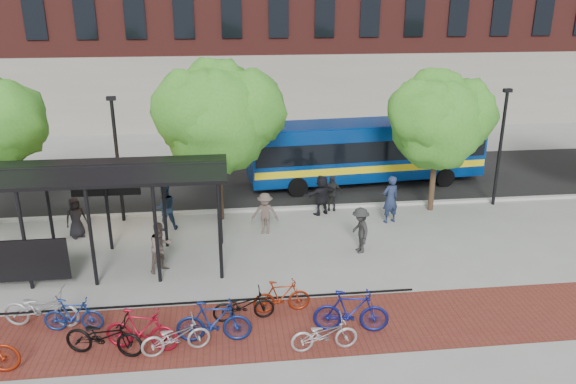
{
  "coord_description": "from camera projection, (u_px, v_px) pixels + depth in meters",
  "views": [
    {
      "loc": [
        -2.74,
        -18.47,
        8.89
      ],
      "look_at": [
        -0.38,
        1.81,
        1.6
      ],
      "focal_mm": 35.0,
      "sensor_mm": 36.0,
      "label": 1
    }
  ],
  "objects": [
    {
      "name": "bike_2",
      "position": [
        41.0,
        308.0,
        15.64
      ],
      "size": [
        2.27,
        1.12,
        1.14
      ],
      "primitive_type": "imported",
      "rotation": [
        0.0,
        0.0,
        1.4
      ],
      "color": "#A9A9AB",
      "rests_on": "ground"
    },
    {
      "name": "bus",
      "position": [
        366.0,
        149.0,
        27.08
      ],
      "size": [
        11.53,
        3.44,
        3.07
      ],
      "rotation": [
        0.0,
        0.0,
        0.08
      ],
      "color": "navy",
      "rests_on": "ground"
    },
    {
      "name": "lamp_post_left",
      "position": [
        117.0,
        156.0,
        22.24
      ],
      "size": [
        0.35,
        0.2,
        5.12
      ],
      "color": "black",
      "rests_on": "ground"
    },
    {
      "name": "bike_4",
      "position": [
        104.0,
        336.0,
        14.41
      ],
      "size": [
        2.21,
        1.23,
        1.1
      ],
      "primitive_type": "imported",
      "rotation": [
        0.0,
        0.0,
        1.32
      ],
      "color": "black",
      "rests_on": "ground"
    },
    {
      "name": "brick_strip",
      "position": [
        259.0,
        329.0,
        15.67
      ],
      "size": [
        24.0,
        3.0,
        0.01
      ],
      "primitive_type": "cube",
      "color": "maroon",
      "rests_on": "ground"
    },
    {
      "name": "ground",
      "position": [
        304.0,
        249.0,
        20.56
      ],
      "size": [
        160.0,
        160.0,
        0.0
      ],
      "primitive_type": "plane",
      "color": "#9E9E99",
      "rests_on": "ground"
    },
    {
      "name": "bike_rack_rail",
      "position": [
        212.0,
        315.0,
        16.37
      ],
      "size": [
        12.0,
        0.05,
        0.95
      ],
      "primitive_type": "cube",
      "color": "black",
      "rests_on": "ground"
    },
    {
      "name": "bus_shelter",
      "position": [
        59.0,
        184.0,
        18.22
      ],
      "size": [
        10.6,
        3.07,
        3.6
      ],
      "color": "black",
      "rests_on": "ground"
    },
    {
      "name": "tree_c",
      "position": [
        440.0,
        117.0,
        23.0
      ],
      "size": [
        4.66,
        3.8,
        5.92
      ],
      "color": "#382619",
      "rests_on": "ground"
    },
    {
      "name": "pedestrian_8",
      "position": [
        161.0,
        247.0,
        18.67
      ],
      "size": [
        1.08,
        1.05,
        1.75
      ],
      "primitive_type": "imported",
      "rotation": [
        0.0,
        0.0,
        0.68
      ],
      "color": "brown",
      "rests_on": "ground"
    },
    {
      "name": "curb",
      "position": [
        291.0,
        208.0,
        24.28
      ],
      "size": [
        160.0,
        0.25,
        0.12
      ],
      "primitive_type": "cube",
      "color": "#B7B7B2",
      "rests_on": "ground"
    },
    {
      "name": "pedestrian_2",
      "position": [
        165.0,
        207.0,
        21.98
      ],
      "size": [
        1.05,
        0.91,
        1.86
      ],
      "primitive_type": "imported",
      "rotation": [
        0.0,
        0.0,
        3.4
      ],
      "color": "#1E2E46",
      "rests_on": "ground"
    },
    {
      "name": "asphalt_street",
      "position": [
        281.0,
        180.0,
        28.04
      ],
      "size": [
        160.0,
        8.0,
        0.01
      ],
      "primitive_type": "cube",
      "color": "black",
      "rests_on": "ground"
    },
    {
      "name": "pedestrian_7",
      "position": [
        390.0,
        199.0,
        22.66
      ],
      "size": [
        0.84,
        0.68,
        1.98
      ],
      "primitive_type": "imported",
      "rotation": [
        0.0,
        0.0,
        3.48
      ],
      "color": "#202B4B",
      "rests_on": "ground"
    },
    {
      "name": "lamp_post_right",
      "position": [
        501.0,
        144.0,
        23.99
      ],
      "size": [
        0.35,
        0.2,
        5.12
      ],
      "color": "black",
      "rests_on": "ground"
    },
    {
      "name": "bike_3",
      "position": [
        73.0,
        315.0,
        15.45
      ],
      "size": [
        1.69,
        0.62,
        0.99
      ],
      "primitive_type": "imported",
      "rotation": [
        0.0,
        0.0,
        1.47
      ],
      "color": "navy",
      "rests_on": "ground"
    },
    {
      "name": "bike_11",
      "position": [
        351.0,
        311.0,
        15.38
      ],
      "size": [
        2.15,
        0.91,
        1.25
      ],
      "primitive_type": "imported",
      "rotation": [
        0.0,
        0.0,
        1.41
      ],
      "color": "navy",
      "rests_on": "ground"
    },
    {
      "name": "bike_5",
      "position": [
        141.0,
        330.0,
        14.6
      ],
      "size": [
        2.05,
        1.03,
        1.19
      ],
      "primitive_type": "imported",
      "rotation": [
        0.0,
        0.0,
        1.32
      ],
      "color": "maroon",
      "rests_on": "ground"
    },
    {
      "name": "pedestrian_9",
      "position": [
        360.0,
        230.0,
        20.08
      ],
      "size": [
        0.78,
        1.17,
        1.7
      ],
      "primitive_type": "imported",
      "rotation": [
        0.0,
        0.0,
        4.85
      ],
      "color": "#292929",
      "rests_on": "ground"
    },
    {
      "name": "bike_8",
      "position": [
        244.0,
        305.0,
        15.99
      ],
      "size": [
        1.81,
        0.75,
        0.93
      ],
      "primitive_type": "imported",
      "rotation": [
        0.0,
        0.0,
        1.65
      ],
      "color": "black",
      "rests_on": "ground"
    },
    {
      "name": "bike_7",
      "position": [
        214.0,
        322.0,
        14.94
      ],
      "size": [
        2.05,
        0.71,
        1.21
      ],
      "primitive_type": "imported",
      "rotation": [
        0.0,
        0.0,
        1.5
      ],
      "color": "navy",
      "rests_on": "ground"
    },
    {
      "name": "pedestrian_4",
      "position": [
        332.0,
        193.0,
        24.02
      ],
      "size": [
        0.96,
        0.55,
        1.55
      ],
      "primitive_type": "imported",
      "rotation": [
        0.0,
        0.0,
        6.08
      ],
      "color": "#242424",
      "rests_on": "ground"
    },
    {
      "name": "pedestrian_5",
      "position": [
        322.0,
        195.0,
        23.53
      ],
      "size": [
        1.66,
        1.11,
        1.72
      ],
      "primitive_type": "imported",
      "rotation": [
        0.0,
        0.0,
        3.56
      ],
      "color": "black",
      "rests_on": "ground"
    },
    {
      "name": "bike_10",
      "position": [
        324.0,
        334.0,
        14.64
      ],
      "size": [
        1.82,
        0.72,
        0.94
      ],
      "primitive_type": "imported",
      "rotation": [
        0.0,
        0.0,
        1.63
      ],
      "color": "#B4B3B6",
      "rests_on": "ground"
    },
    {
      "name": "tree_b",
      "position": [
        219.0,
        112.0,
        21.88
      ],
      "size": [
        5.15,
        4.2,
        6.47
      ],
      "color": "#382619",
      "rests_on": "ground"
    },
    {
      "name": "bike_6",
      "position": [
        176.0,
        337.0,
        14.53
      ],
      "size": [
        1.89,
        1.0,
        0.94
      ],
      "primitive_type": "imported",
      "rotation": [
        0.0,
        0.0,
        1.79
      ],
      "color": "#ABABAD",
      "rests_on": "ground"
    },
    {
      "name": "pedestrian_3",
      "position": [
        265.0,
        213.0,
        21.67
      ],
      "size": [
        1.18,
        0.85,
        1.65
      ],
      "primitive_type": "imported",
      "rotation": [
        0.0,
        0.0,
        -0.24
      ],
      "color": "brown",
      "rests_on": "ground"
    },
    {
      "name": "pedestrian_0",
      "position": [
        76.0,
        218.0,
        21.32
      ],
      "size": [
        0.93,
        0.84,
        1.6
      ],
      "primitive_type": "imported",
      "rotation": [
        0.0,
        0.0,
        0.54
      ],
      "color": "black",
      "rests_on": "ground"
    },
    {
      "name": "bike_9",
      "position": [
        282.0,
        296.0,
        16.38
      ],
      "size": [
        1.71,
        0.55,
        1.02
      ],
      "primitive_type": "imported",
      "rotation": [
        0.0,
        0.0,
        1.61
      ],
      "color": "maroon",
      "rests_on": "ground"
    }
  ]
}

